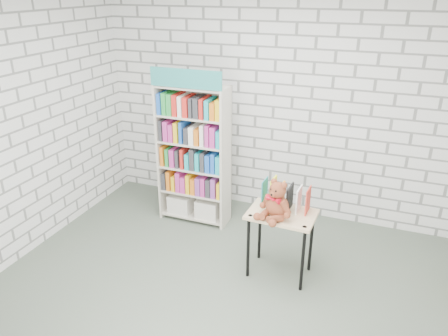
% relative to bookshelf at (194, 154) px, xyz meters
% --- Properties ---
extents(ground, '(4.50, 4.50, 0.00)m').
position_rel_bookshelf_xyz_m(ground, '(0.81, -1.36, -0.89)').
color(ground, '#4E594B').
rests_on(ground, ground).
extents(room_shell, '(4.52, 4.02, 2.81)m').
position_rel_bookshelf_xyz_m(room_shell, '(0.81, -1.36, 0.89)').
color(room_shell, silver).
rests_on(room_shell, ground).
extents(bookshelf, '(0.87, 0.34, 1.95)m').
position_rel_bookshelf_xyz_m(bookshelf, '(0.00, 0.00, 0.00)').
color(bookshelf, beige).
rests_on(bookshelf, ground).
extents(display_table, '(0.68, 0.49, 0.72)m').
position_rel_bookshelf_xyz_m(display_table, '(1.30, -0.75, -0.27)').
color(display_table, '#D8B181').
rests_on(display_table, ground).
extents(table_books, '(0.47, 0.22, 0.28)m').
position_rel_bookshelf_xyz_m(table_books, '(1.31, -0.64, -0.04)').
color(table_books, teal).
rests_on(table_books, display_table).
extents(teddy_bear, '(0.36, 0.35, 0.38)m').
position_rel_bookshelf_xyz_m(teddy_bear, '(1.26, -0.85, -0.02)').
color(teddy_bear, brown).
rests_on(teddy_bear, display_table).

